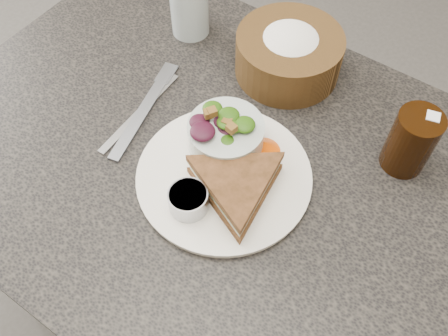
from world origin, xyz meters
name	(u,v)px	position (x,y,z in m)	size (l,w,h in m)	color
floor	(222,309)	(0.00, 0.00, 0.00)	(6.00, 6.00, 0.00)	#524F4C
dining_table	(222,255)	(0.00, 0.00, 0.38)	(1.00, 0.70, 0.75)	black
dinner_plate	(224,177)	(0.02, -0.03, 0.76)	(0.27, 0.27, 0.01)	silver
sandwich	(237,186)	(0.06, -0.04, 0.78)	(0.17, 0.17, 0.05)	brown
salad_bowl	(226,132)	(0.00, 0.02, 0.80)	(0.12, 0.12, 0.07)	#ABB7B1
dressing_ramekin	(188,200)	(0.01, -0.10, 0.78)	(0.06, 0.06, 0.04)	#9DA0A7
orange_wedge	(264,147)	(0.05, 0.05, 0.77)	(0.06, 0.06, 0.03)	#FF5303
fork	(141,115)	(-0.16, 0.00, 0.75)	(0.02, 0.21, 0.01)	gray
knife	(140,112)	(-0.17, 0.00, 0.75)	(0.01, 0.21, 0.00)	#949496
bread_basket	(289,49)	(-0.02, 0.23, 0.80)	(0.19, 0.19, 0.11)	brown
cola_glass	(412,139)	(0.24, 0.16, 0.81)	(0.07, 0.07, 0.12)	black
water_glass	(189,7)	(-0.23, 0.22, 0.80)	(0.07, 0.07, 0.11)	silver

